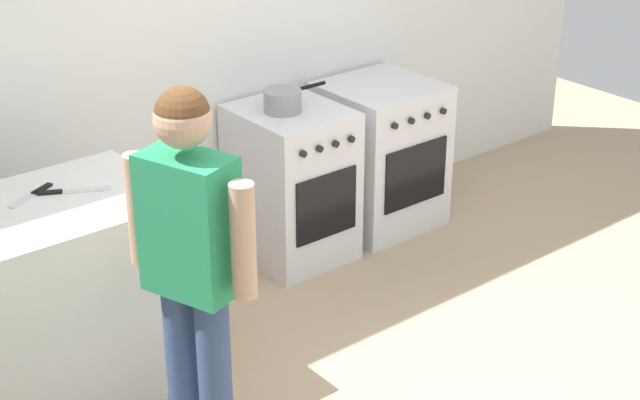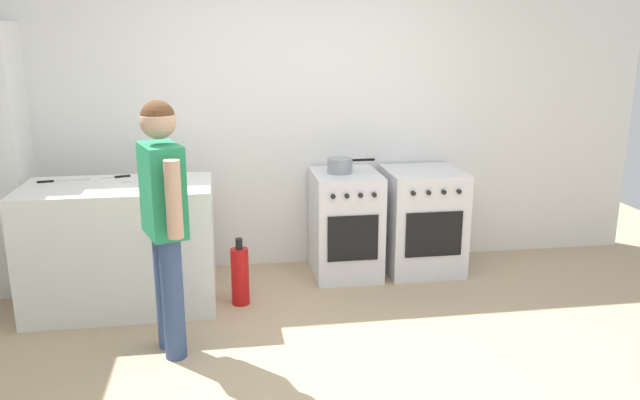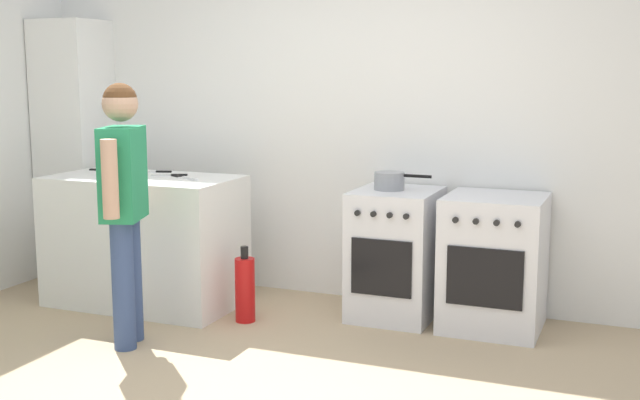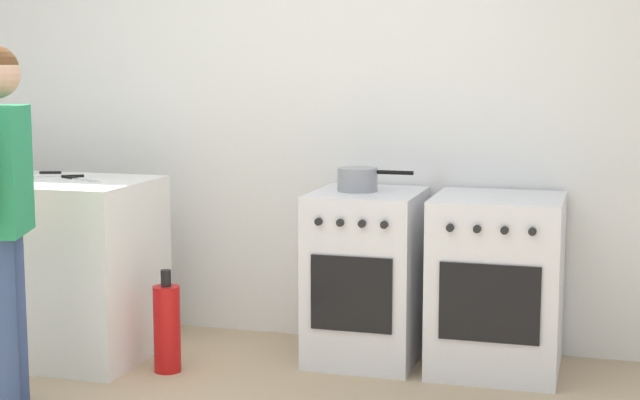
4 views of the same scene
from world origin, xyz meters
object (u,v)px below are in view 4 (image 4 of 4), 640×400
(oven_left, at_px, (366,276))
(fire_extinguisher, at_px, (167,328))
(pot, at_px, (358,179))
(knife_chef, at_px, (78,179))
(oven_right, at_px, (497,284))
(knife_utility, at_px, (61,177))
(person, at_px, (1,198))
(knife_paring, at_px, (45,173))

(oven_left, height_order, fire_extinguisher, oven_left)
(pot, distance_m, knife_chef, 1.40)
(pot, xyz_separation_m, fire_extinguisher, (-0.82, -0.48, -0.69))
(oven_right, bearing_deg, knife_chef, -170.75)
(knife_utility, xyz_separation_m, knife_chef, (0.14, -0.06, -0.00))
(fire_extinguisher, bearing_deg, person, -124.00)
(knife_paring, relative_size, knife_utility, 0.87)
(knife_utility, distance_m, person, 0.89)
(knife_paring, distance_m, knife_utility, 0.22)
(knife_paring, xyz_separation_m, person, (0.41, -0.99, 0.01))
(oven_left, bearing_deg, pot, 179.57)
(pot, relative_size, person, 0.24)
(pot, height_order, person, person)
(oven_left, xyz_separation_m, oven_right, (0.65, 0.00, 0.00))
(pot, height_order, knife_chef, pot)
(knife_chef, bearing_deg, person, -83.23)
(knife_paring, relative_size, knife_chef, 0.72)
(knife_utility, bearing_deg, fire_extinguisher, -17.23)
(knife_utility, distance_m, knife_chef, 0.15)
(knife_utility, bearing_deg, knife_paring, 143.74)
(pot, xyz_separation_m, knife_paring, (-1.68, -0.14, -0.00))
(knife_paring, xyz_separation_m, fire_extinguisher, (0.85, -0.34, -0.69))
(oven_left, height_order, knife_paring, knife_paring)
(oven_right, xyz_separation_m, knife_chef, (-2.05, -0.33, 0.48))
(knife_utility, relative_size, knife_chef, 0.82)
(knife_chef, relative_size, person, 0.19)
(knife_chef, bearing_deg, knife_utility, 154.61)
(oven_right, xyz_separation_m, fire_extinguisher, (-1.52, -0.48, -0.21))
(knife_paring, bearing_deg, knife_utility, -36.26)
(oven_left, relative_size, knife_paring, 4.09)
(oven_right, height_order, person, person)
(oven_right, height_order, knife_chef, knife_chef)
(oven_right, bearing_deg, oven_left, -180.00)
(knife_paring, bearing_deg, knife_chef, -31.84)
(oven_right, distance_m, pot, 0.84)
(oven_left, xyz_separation_m, pot, (-0.05, 0.00, 0.48))
(oven_right, distance_m, knife_chef, 2.13)
(person, bearing_deg, pot, 41.83)
(knife_chef, bearing_deg, knife_paring, 148.16)
(oven_right, relative_size, knife_chef, 2.93)
(person, relative_size, fire_extinguisher, 3.10)
(oven_right, distance_m, person, 2.31)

